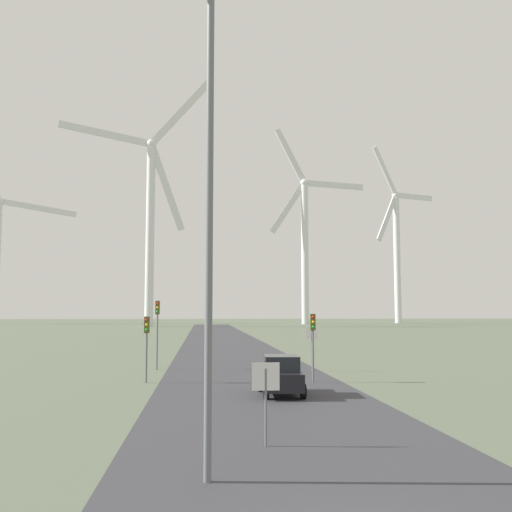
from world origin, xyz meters
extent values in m
cube|color=#38383D|center=(0.00, 48.00, 0.00)|extent=(10.00, 240.00, 0.01)
cylinder|color=slate|center=(-2.55, 4.67, 6.20)|extent=(0.18, 0.18, 12.39)
cylinder|color=slate|center=(-0.85, 8.14, 1.11)|extent=(0.07, 0.07, 2.21)
cube|color=white|center=(-0.85, 8.13, 1.99)|extent=(0.81, 0.01, 0.81)
cube|color=red|center=(-0.85, 8.14, 1.99)|extent=(0.76, 0.02, 0.76)
cylinder|color=slate|center=(4.41, 29.40, 1.35)|extent=(0.07, 0.07, 2.70)
cube|color=white|center=(4.41, 29.39, 2.47)|extent=(0.81, 0.01, 0.81)
cube|color=red|center=(4.41, 29.40, 2.47)|extent=(0.76, 0.02, 0.76)
cylinder|color=slate|center=(-5.72, 24.02, 1.79)|extent=(0.11, 0.11, 3.59)
cube|color=#4C511E|center=(-5.72, 24.02, 3.14)|extent=(0.28, 0.24, 0.90)
sphere|color=red|center=(-5.72, 23.88, 3.41)|extent=(0.16, 0.16, 0.16)
sphere|color=gold|center=(-5.72, 23.88, 3.14)|extent=(0.16, 0.16, 0.16)
sphere|color=green|center=(-5.72, 23.88, 2.87)|extent=(0.16, 0.16, 0.16)
cylinder|color=slate|center=(3.39, 23.50, 1.87)|extent=(0.11, 0.11, 3.73)
cube|color=#4C511E|center=(3.39, 23.50, 3.28)|extent=(0.28, 0.24, 0.90)
sphere|color=red|center=(3.39, 23.36, 3.55)|extent=(0.16, 0.16, 0.16)
sphere|color=gold|center=(3.39, 23.36, 3.28)|extent=(0.16, 0.16, 0.16)
sphere|color=green|center=(3.39, 23.36, 3.01)|extent=(0.16, 0.16, 0.16)
cylinder|color=slate|center=(-5.69, 31.35, 2.29)|extent=(0.11, 0.11, 4.57)
cube|color=#4C511E|center=(-5.69, 31.35, 4.12)|extent=(0.28, 0.24, 0.90)
sphere|color=red|center=(-5.69, 31.22, 4.39)|extent=(0.16, 0.16, 0.16)
sphere|color=gold|center=(-5.69, 31.22, 4.12)|extent=(0.16, 0.16, 0.16)
sphere|color=green|center=(-5.69, 31.22, 3.85)|extent=(0.16, 0.16, 0.16)
cube|color=black|center=(0.97, 18.61, 0.73)|extent=(2.04, 4.20, 0.80)
cube|color=#1E2328|center=(0.97, 18.46, 1.48)|extent=(1.68, 2.19, 0.70)
cylinder|color=black|center=(0.14, 19.89, 0.33)|extent=(0.22, 0.66, 0.66)
cylinder|color=black|center=(1.80, 19.89, 0.33)|extent=(0.22, 0.66, 0.66)
cylinder|color=black|center=(0.14, 17.34, 0.33)|extent=(0.22, 0.66, 0.66)
cylinder|color=black|center=(1.80, 17.34, 0.33)|extent=(0.22, 0.66, 0.66)
cube|color=silver|center=(-55.98, 189.07, 37.44)|extent=(22.59, 6.92, 4.72)
cylinder|color=silver|center=(-16.26, 145.02, 23.67)|extent=(2.20, 2.20, 47.34)
sphere|color=silver|center=(-16.26, 145.02, 47.34)|extent=(2.60, 2.60, 2.60)
cube|color=silver|center=(-12.17, 145.28, 35.82)|extent=(9.48, 1.10, 22.43)
cube|color=silver|center=(-8.35, 145.52, 56.66)|extent=(16.38, 1.54, 18.81)
cube|color=silver|center=(-28.27, 144.25, 49.55)|extent=(23.09, 1.97, 5.95)
cylinder|color=silver|center=(28.51, 171.03, 21.78)|extent=(2.20, 2.20, 43.56)
sphere|color=silver|center=(28.51, 171.03, 43.56)|extent=(2.60, 2.60, 2.60)
cube|color=silver|center=(24.14, 170.92, 52.14)|extent=(9.76, 0.75, 16.82)
cube|color=silver|center=(23.26, 170.90, 35.49)|extent=(11.30, 0.78, 16.03)
cube|color=silver|center=(38.12, 171.27, 43.05)|extent=(18.03, 0.95, 2.75)
cylinder|color=silver|center=(62.53, 186.15, 21.62)|extent=(2.20, 2.20, 43.25)
sphere|color=silver|center=(62.53, 186.15, 43.25)|extent=(2.60, 2.60, 2.60)
cube|color=silver|center=(70.74, 190.56, 43.61)|extent=(15.59, 8.68, 2.48)
cube|color=silver|center=(58.14, 183.79, 51.14)|extent=(9.74, 5.54, 15.65)
cube|color=silver|center=(58.70, 184.09, 34.99)|extent=(8.77, 5.02, 16.20)
camera|label=1|loc=(-2.70, -9.36, 3.87)|focal=42.00mm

